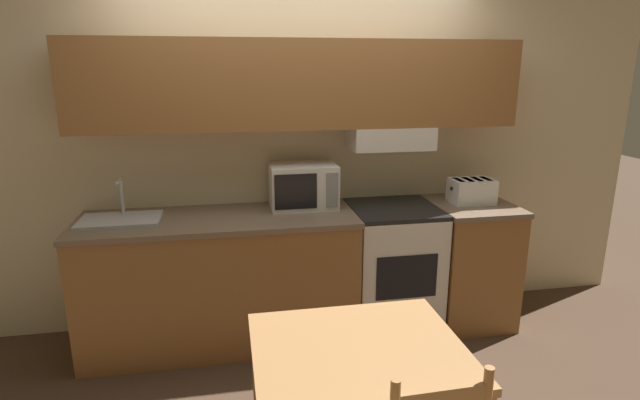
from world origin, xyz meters
TOP-DOWN VIEW (x-y plane):
  - ground_plane at (0.00, 0.00)m, footprint 16.00×16.00m
  - wall_back at (0.02, -0.06)m, footprint 5.42×0.38m
  - lower_counter_main at (-0.60, -0.32)m, footprint 1.85×0.66m
  - lower_counter_right_stub at (1.24, -0.32)m, footprint 0.57×0.66m
  - stove_range at (0.64, -0.31)m, footprint 0.61×0.63m
  - microwave at (-0.00, -0.19)m, footprint 0.46×0.32m
  - toaster at (1.23, -0.31)m, footprint 0.32×0.21m
  - sink_basin at (-1.22, -0.32)m, footprint 0.51×0.32m
  - dining_table at (-0.02, -1.81)m, footprint 0.87×0.73m

SIDE VIEW (x-z plane):
  - ground_plane at x=0.00m, z-range 0.00..0.00m
  - stove_range at x=0.64m, z-range 0.00..0.92m
  - lower_counter_main at x=-0.60m, z-range 0.00..0.92m
  - lower_counter_right_stub at x=1.24m, z-range 0.00..0.92m
  - dining_table at x=-0.02m, z-range 0.26..1.02m
  - sink_basin at x=-1.22m, z-range 0.80..1.06m
  - toaster at x=1.23m, z-range 0.92..1.10m
  - microwave at x=0.00m, z-range 0.92..1.23m
  - wall_back at x=0.02m, z-range 0.22..2.77m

